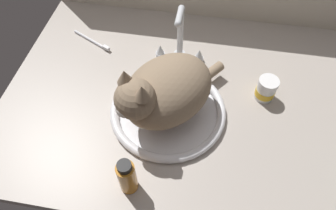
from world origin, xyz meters
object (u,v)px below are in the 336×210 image
at_px(sink_basin, 168,110).
at_px(cat, 163,92).
at_px(toothbrush, 93,41).
at_px(amber_bottle, 127,177).
at_px(pill_bottle, 266,89).
at_px(faucet, 180,42).

xyz_separation_m(sink_basin, cat, (-0.01, -0.01, 0.10)).
bearing_deg(toothbrush, amber_bottle, -62.45).
height_order(pill_bottle, toothbrush, pill_bottle).
relative_size(cat, amber_bottle, 2.83).
bearing_deg(faucet, pill_bottle, -21.91).
xyz_separation_m(cat, toothbrush, (-0.31, 0.28, -0.11)).
distance_m(cat, pill_bottle, 0.33).
relative_size(faucet, toothbrush, 1.35).
relative_size(sink_basin, toothbrush, 2.17).
bearing_deg(sink_basin, pill_bottle, 21.31).
distance_m(sink_basin, cat, 0.11).
height_order(faucet, toothbrush, faucet).
bearing_deg(toothbrush, sink_basin, -38.94).
distance_m(pill_bottle, toothbrush, 0.63).
bearing_deg(pill_bottle, sink_basin, -158.69).
height_order(sink_basin, toothbrush, sink_basin).
height_order(faucet, pill_bottle, faucet).
height_order(faucet, amber_bottle, faucet).
bearing_deg(faucet, amber_bottle, -97.17).
distance_m(amber_bottle, pill_bottle, 0.50).
xyz_separation_m(sink_basin, faucet, (0.00, 0.23, 0.07)).
relative_size(amber_bottle, pill_bottle, 1.66).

